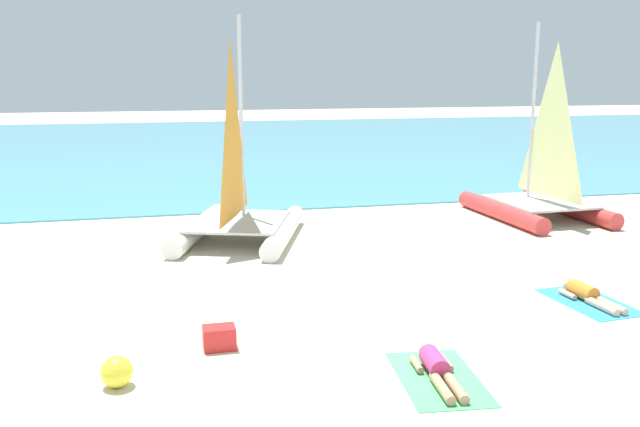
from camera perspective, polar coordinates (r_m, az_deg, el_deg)
The scene contains 10 objects.
ground_plane at distance 19.84m, azimuth -3.28°, elevation -0.67°, with size 120.00×120.00×0.00m, color beige.
ocean_water at distance 40.95m, azimuth -8.77°, elevation 5.61°, with size 120.00×40.00×0.05m, color #4C9EB7.
sailboat_white at distance 17.49m, azimuth -6.77°, elevation 0.40°, with size 4.02×4.98×5.63m.
sailboat_red at distance 21.05m, azimuth 17.69°, elevation 1.83°, with size 2.91×4.42×5.64m.
towel_left at distance 10.06m, azimuth 9.79°, elevation -13.32°, with size 1.10×1.90×0.01m, color #4CB266.
sunbather_left at distance 10.06m, azimuth 9.70°, elevation -12.51°, with size 0.58×1.57×0.30m.
towel_right at distance 13.90m, azimuth 21.42°, elevation -6.84°, with size 1.10×1.90×0.01m, color #338CD8.
sunbather_right at distance 13.91m, azimuth 21.29°, elevation -6.27°, with size 0.57×1.57×0.30m.
beach_ball at distance 9.99m, azimuth -16.50°, elevation -12.47°, with size 0.44×0.44×0.44m, color yellow.
cooler_box at distance 10.94m, azimuth -8.35°, elevation -10.16°, with size 0.50×0.36×0.36m, color red.
Camera 1 is at (-3.46, -9.07, 4.22)m, focal length 38.59 mm.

